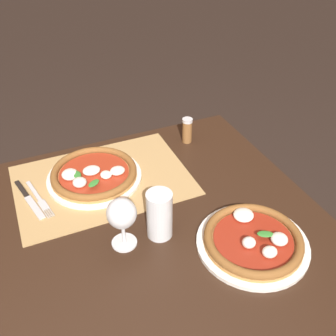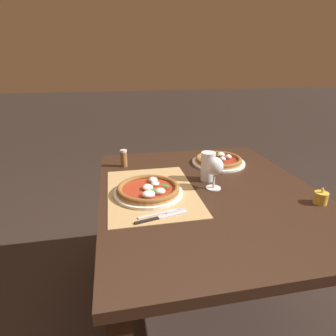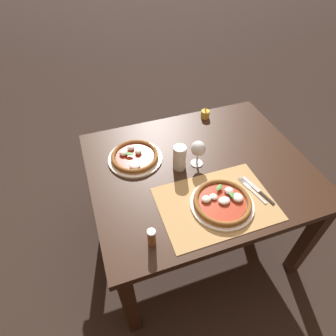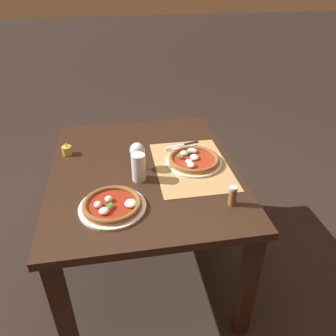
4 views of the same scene
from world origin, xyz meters
name	(u,v)px [view 3 (image 3 of 4)]	position (x,y,z in m)	size (l,w,h in m)	color
ground_plane	(192,237)	(0.00, 0.00, 0.00)	(24.00, 24.00, 0.00)	black
dining_table	(198,179)	(0.00, 0.00, 0.64)	(1.21, 0.99, 0.74)	black
paper_placemat	(216,203)	(-0.03, -0.26, 0.74)	(0.56, 0.40, 0.00)	#A88451
pizza_near	(223,202)	(0.00, -0.28, 0.76)	(0.31, 0.31, 0.05)	silver
pizza_far	(135,157)	(-0.33, 0.17, 0.76)	(0.31, 0.31, 0.05)	silver
wine_glass	(198,149)	(-0.01, 0.03, 0.85)	(0.08, 0.08, 0.16)	silver
pint_glass	(180,158)	(-0.11, 0.03, 0.81)	(0.07, 0.07, 0.15)	silver
fork	(252,190)	(0.18, -0.25, 0.75)	(0.06, 0.20, 0.00)	#B7B7BC
knife	(258,190)	(0.21, -0.26, 0.75)	(0.07, 0.21, 0.01)	black
votive_candle	(205,114)	(0.22, 0.42, 0.76)	(0.06, 0.06, 0.07)	gold
pepper_shaker	(152,237)	(-0.39, -0.37, 0.79)	(0.04, 0.04, 0.10)	brown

